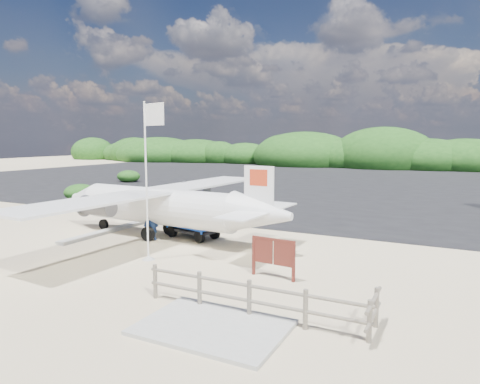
{
  "coord_description": "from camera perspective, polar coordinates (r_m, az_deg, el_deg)",
  "views": [
    {
      "loc": [
        10.53,
        -14.48,
        4.6
      ],
      "look_at": [
        0.97,
        4.43,
        1.91
      ],
      "focal_mm": 32.0,
      "sensor_mm": 36.0,
      "label": 1
    }
  ],
  "objects": [
    {
      "name": "crew_a",
      "position": [
        19.74,
        -11.82,
        -3.5
      ],
      "size": [
        0.82,
        0.68,
        1.94
      ],
      "primitive_type": "imported",
      "rotation": [
        0.0,
        0.0,
        3.49
      ],
      "color": "navy",
      "rests_on": "ground"
    },
    {
      "name": "vegetation_band",
      "position": [
        70.43,
        18.21,
        3.13
      ],
      "size": [
        124.0,
        8.0,
        4.4
      ],
      "primitive_type": null,
      "color": "#B2B2B2",
      "rests_on": "ground"
    },
    {
      "name": "baggage_cart",
      "position": [
        19.99,
        -6.25,
        -6.1
      ],
      "size": [
        2.76,
        1.95,
        1.25
      ],
      "primitive_type": null,
      "rotation": [
        0.0,
        0.0,
        -0.23
      ],
      "color": "#0C38B5",
      "rests_on": "ground"
    },
    {
      "name": "signboard",
      "position": [
        14.43,
        4.41,
        -11.36
      ],
      "size": [
        1.67,
        0.3,
        1.37
      ],
      "primitive_type": null,
      "rotation": [
        0.0,
        0.0,
        -0.09
      ],
      "color": "maroon",
      "rests_on": "ground"
    },
    {
      "name": "lagoon",
      "position": [
        25.65,
        -23.51,
        -3.7
      ],
      "size": [
        9.0,
        7.0,
        0.4
      ],
      "primitive_type": null,
      "color": "#B2B2B2",
      "rests_on": "ground"
    },
    {
      "name": "crew_b",
      "position": [
        23.42,
        -7.47,
        -1.85
      ],
      "size": [
        1.01,
        0.85,
        1.85
      ],
      "primitive_type": "imported",
      "rotation": [
        0.0,
        0.0,
        2.95
      ],
      "color": "navy",
      "rests_on": "ground"
    },
    {
      "name": "asphalt_apron",
      "position": [
        45.94,
        13.45,
        1.29
      ],
      "size": [
        90.0,
        50.0,
        0.04
      ],
      "primitive_type": null,
      "color": "#B2B2B2",
      "rests_on": "ground"
    },
    {
      "name": "flagpole",
      "position": [
        16.81,
        -12.1,
        -8.8
      ],
      "size": [
        1.28,
        0.81,
        5.92
      ],
      "primitive_type": null,
      "rotation": [
        0.0,
        0.0,
        -0.29
      ],
      "color": "white",
      "rests_on": "ground"
    },
    {
      "name": "aircraft_small",
      "position": [
        51.07,
        -1.94,
        2.07
      ],
      "size": [
        10.35,
        10.35,
        2.66
      ],
      "primitive_type": null,
      "rotation": [
        0.0,
        0.0,
        3.79
      ],
      "color": "#B2B2B2",
      "rests_on": "ground"
    },
    {
      "name": "ground",
      "position": [
        18.49,
        -8.97,
        -7.25
      ],
      "size": [
        160.0,
        160.0,
        0.0
      ],
      "primitive_type": "plane",
      "color": "beige"
    },
    {
      "name": "fence",
      "position": [
        11.47,
        1.23,
        -16.39
      ],
      "size": [
        6.4,
        2.0,
        1.1
      ],
      "primitive_type": null,
      "color": "#B2B2B2",
      "rests_on": "ground"
    },
    {
      "name": "walkway_pad",
      "position": [
        10.88,
        -3.66,
        -17.77
      ],
      "size": [
        3.5,
        2.5,
        0.1
      ],
      "primitive_type": null,
      "color": "#B2B2B2",
      "rests_on": "ground"
    }
  ]
}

